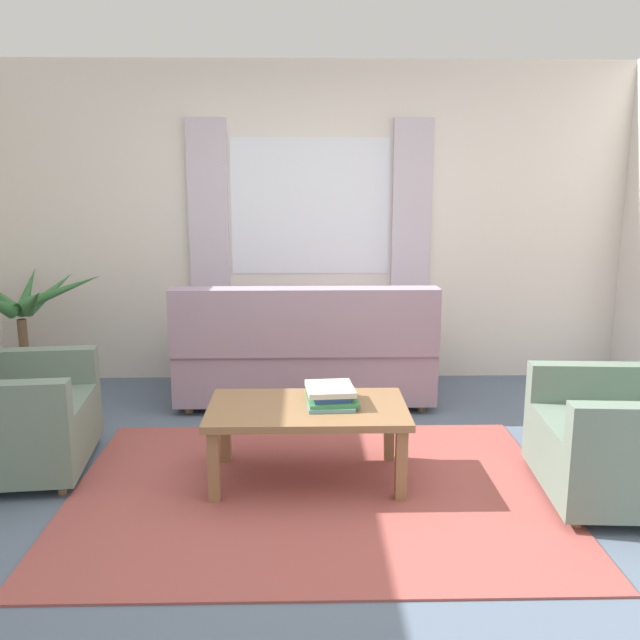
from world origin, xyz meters
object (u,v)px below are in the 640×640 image
at_px(armchair_right, 634,435).
at_px(potted_plant, 24,343).
at_px(armchair_left, 3,413).
at_px(coffee_table, 307,416).
at_px(couch, 305,355).
at_px(book_stack_on_table, 330,395).

xyz_separation_m(armchair_right, potted_plant, (-3.89, 1.79, 0.08)).
xyz_separation_m(armchair_left, coffee_table, (1.75, -0.16, 0.03)).
distance_m(couch, armchair_left, 2.12).
xyz_separation_m(armchair_right, book_stack_on_table, (-1.59, 0.29, 0.13)).
distance_m(armchair_right, book_stack_on_table, 1.62).
bearing_deg(couch, book_stack_on_table, 96.01).
relative_size(armchair_left, coffee_table, 0.84).
height_order(armchair_right, potted_plant, potted_plant).
bearing_deg(armchair_left, book_stack_on_table, -99.72).
relative_size(coffee_table, potted_plant, 0.98).
relative_size(armchair_right, book_stack_on_table, 2.63).
bearing_deg(armchair_left, potted_plant, 11.49).
bearing_deg(book_stack_on_table, couch, 96.01).
height_order(armchair_left, book_stack_on_table, armchair_left).
bearing_deg(book_stack_on_table, armchair_left, 176.08).
relative_size(armchair_right, coffee_table, 0.81).
bearing_deg(armchair_right, coffee_table, -94.64).
distance_m(coffee_table, potted_plant, 2.66).
relative_size(armchair_left, armchair_right, 1.03).
xyz_separation_m(couch, book_stack_on_table, (0.14, -1.34, 0.12)).
bearing_deg(couch, armchair_right, 136.66).
distance_m(armchair_left, armchair_right, 3.49).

